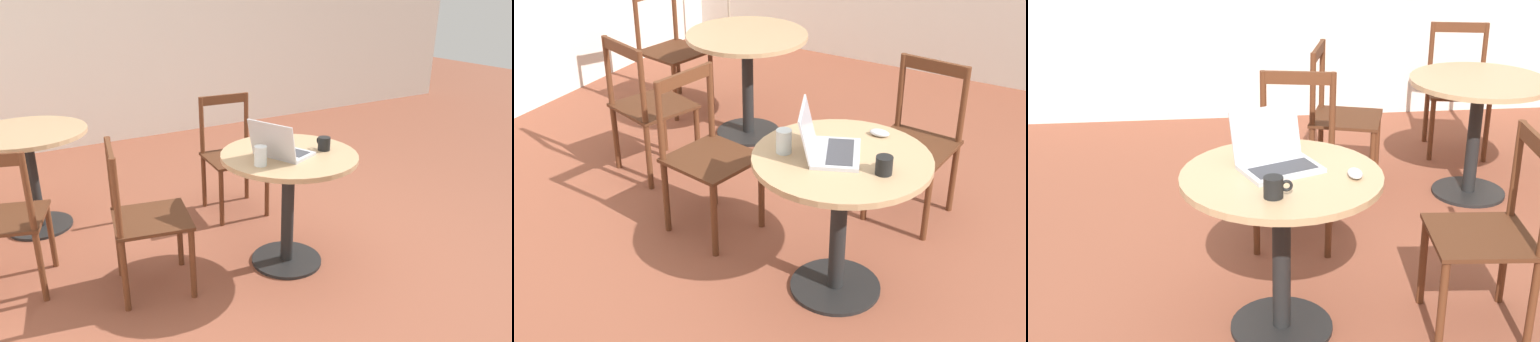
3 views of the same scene
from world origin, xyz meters
The scene contains 10 objects.
cafe_table_near centered at (0.02, 0.18, 0.58)m, with size 0.84×0.84×0.75m.
cafe_table_mid centered at (1.35, 1.51, 0.58)m, with size 0.84×0.84×0.75m.
chair_near_back centered at (0.19, 1.06, 0.46)m, with size 0.50×0.50×0.91m.
chair_near_right centered at (0.91, 0.11, 0.46)m, with size 0.46×0.46×0.91m.
chair_mid_back centered at (1.50, 2.30, 0.46)m, with size 0.50×0.50×0.91m.
chair_mid_left centered at (0.55, 1.76, 0.46)m, with size 0.54×0.54×0.91m.
laptop centered at (0.00, 0.25, 0.80)m, with size 0.40×0.37×0.23m.
mouse centered at (0.31, 0.12, 0.77)m, with size 0.06×0.10×0.03m.
mug centered at (-0.03, -0.05, 0.79)m, with size 0.11×0.08×0.08m.
drinking_glass centered at (-0.07, 0.43, 0.81)m, with size 0.07×0.07×0.11m.
Camera 3 is at (-0.25, -2.49, 1.89)m, focal length 50.00 mm.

